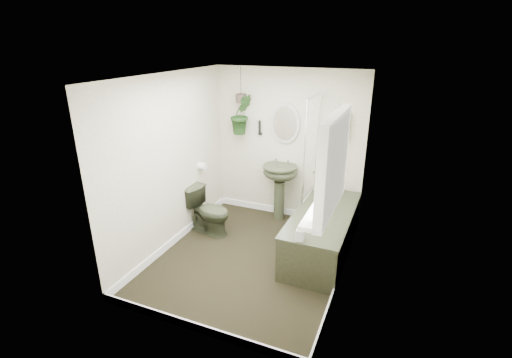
% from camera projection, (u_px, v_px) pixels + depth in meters
% --- Properties ---
extents(floor, '(2.30, 2.80, 0.02)m').
position_uv_depth(floor, '(252.00, 259.00, 4.83)').
color(floor, black).
rests_on(floor, ground).
extents(ceiling, '(2.30, 2.80, 0.02)m').
position_uv_depth(ceiling, '(251.00, 75.00, 4.00)').
color(ceiling, white).
rests_on(ceiling, ground).
extents(wall_back, '(2.30, 0.02, 2.30)m').
position_uv_depth(wall_back, '(288.00, 146.00, 5.63)').
color(wall_back, beige).
rests_on(wall_back, ground).
extents(wall_front, '(2.30, 0.02, 2.30)m').
position_uv_depth(wall_front, '(187.00, 228.00, 3.20)').
color(wall_front, beige).
rests_on(wall_front, ground).
extents(wall_left, '(0.02, 2.80, 2.30)m').
position_uv_depth(wall_left, '(170.00, 163.00, 4.83)').
color(wall_left, beige).
rests_on(wall_left, ground).
extents(wall_right, '(0.02, 2.80, 2.30)m').
position_uv_depth(wall_right, '(350.00, 190.00, 4.00)').
color(wall_right, beige).
rests_on(wall_right, ground).
extents(skirting, '(2.30, 2.80, 0.10)m').
position_uv_depth(skirting, '(252.00, 255.00, 4.81)').
color(skirting, white).
rests_on(skirting, floor).
extents(bathtub, '(0.72, 1.72, 0.58)m').
position_uv_depth(bathtub, '(322.00, 233.00, 4.87)').
color(bathtub, '#303523').
rests_on(bathtub, floor).
extents(bath_screen, '(0.04, 0.72, 1.40)m').
position_uv_depth(bath_screen, '(311.00, 148.00, 5.05)').
color(bath_screen, silver).
rests_on(bath_screen, bathtub).
extents(shower_box, '(0.20, 0.10, 0.35)m').
position_uv_depth(shower_box, '(342.00, 125.00, 5.14)').
color(shower_box, white).
rests_on(shower_box, wall_back).
extents(oval_mirror, '(0.46, 0.03, 0.62)m').
position_uv_depth(oval_mirror, '(285.00, 123.00, 5.49)').
color(oval_mirror, '#B0AA9D').
rests_on(oval_mirror, wall_back).
extents(wall_sconce, '(0.04, 0.04, 0.22)m').
position_uv_depth(wall_sconce, '(260.00, 128.00, 5.66)').
color(wall_sconce, black).
rests_on(wall_sconce, wall_back).
extents(toilet_roll_holder, '(0.11, 0.11, 0.11)m').
position_uv_depth(toilet_roll_holder, '(202.00, 166.00, 5.51)').
color(toilet_roll_holder, white).
rests_on(toilet_roll_holder, wall_left).
extents(window_recess, '(0.08, 1.00, 0.90)m').
position_uv_depth(window_recess, '(333.00, 164.00, 3.24)').
color(window_recess, white).
rests_on(window_recess, wall_right).
extents(window_sill, '(0.18, 1.00, 0.04)m').
position_uv_depth(window_sill, '(322.00, 206.00, 3.42)').
color(window_sill, white).
rests_on(window_sill, wall_right).
extents(window_blinds, '(0.01, 0.86, 0.76)m').
position_uv_depth(window_blinds, '(328.00, 164.00, 3.26)').
color(window_blinds, white).
rests_on(window_blinds, wall_right).
extents(toilet, '(0.72, 0.49, 0.68)m').
position_uv_depth(toilet, '(209.00, 211.00, 5.36)').
color(toilet, '#303523').
rests_on(toilet, floor).
extents(pedestal_sink, '(0.59, 0.53, 0.89)m').
position_uv_depth(pedestal_sink, '(279.00, 193.00, 5.72)').
color(pedestal_sink, '#303523').
rests_on(pedestal_sink, floor).
extents(sill_plant, '(0.29, 0.26, 0.27)m').
position_uv_depth(sill_plant, '(325.00, 179.00, 3.64)').
color(sill_plant, black).
rests_on(sill_plant, window_sill).
extents(hanging_plant, '(0.42, 0.42, 0.60)m').
position_uv_depth(hanging_plant, '(241.00, 114.00, 5.58)').
color(hanging_plant, black).
rests_on(hanging_plant, ceiling).
extents(soap_bottle, '(0.10, 0.10, 0.20)m').
position_uv_depth(soap_bottle, '(300.00, 232.00, 4.08)').
color(soap_bottle, black).
rests_on(soap_bottle, bathtub).
extents(hanging_pot, '(0.16, 0.16, 0.12)m').
position_uv_depth(hanging_pot, '(241.00, 98.00, 5.50)').
color(hanging_pot, '#3D3029').
rests_on(hanging_pot, ceiling).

